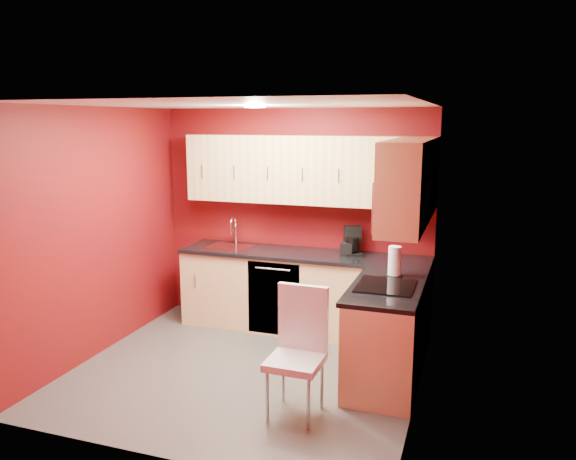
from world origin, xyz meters
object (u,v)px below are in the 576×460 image
Objects in this scene: microwave at (402,204)px; coffee_maker at (353,241)px; napkin_holder at (347,249)px; dining_chair at (295,354)px; paper_towel at (395,261)px; sink at (230,244)px.

microwave is 2.47× the size of coffee_maker.
dining_chair is (0.01, -1.85, -0.46)m from napkin_holder.
paper_towel is (0.61, -0.65, 0.07)m from napkin_holder.
sink is at bearing -179.06° from napkin_holder.
paper_towel reaches higher than dining_chair.
sink is at bearing 161.66° from coffee_maker.
microwave is 1.46× the size of sink.
paper_towel is (0.55, -0.71, -0.01)m from coffee_maker.
sink is 1.82× the size of paper_towel.
dining_chair is (-0.69, -0.82, -1.14)m from microwave.
paper_towel is at bearing 64.82° from dining_chair.
microwave is 0.72m from paper_towel.
dining_chair is at bearing -116.48° from paper_towel.
coffee_maker is at bearing 89.94° from dining_chair.
coffee_maker is 0.12m from napkin_holder.
sink reaches higher than coffee_maker.
paper_towel is 0.27× the size of dining_chair.
coffee_maker is 0.90m from paper_towel.
paper_towel is at bearing -46.80° from napkin_holder.
dining_chair is (1.40, -1.83, -0.42)m from sink.
microwave reaches higher than dining_chair.
coffee_maker is at bearing 127.81° from paper_towel.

